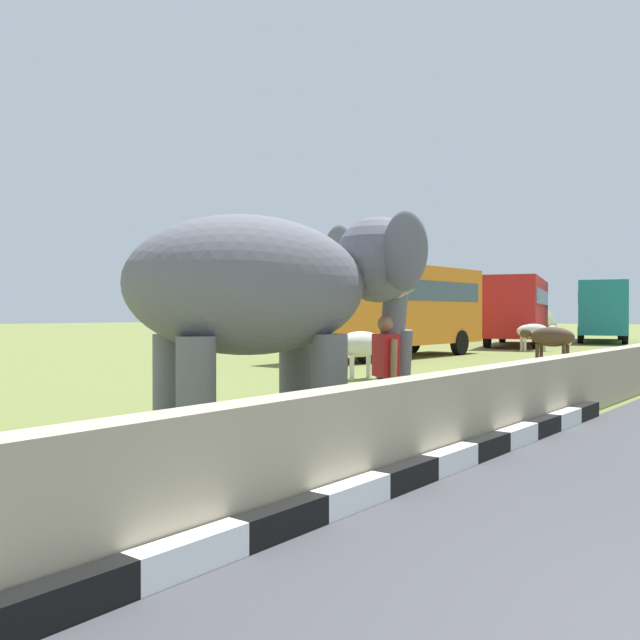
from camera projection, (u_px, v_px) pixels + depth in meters
The scene contains 11 objects.
striped_curb at pixel (239, 537), 4.71m from camera, with size 16.20×0.20×0.24m.
barrier_parapet at pixel (386, 432), 6.74m from camera, with size 28.00×0.36×1.00m, color tan.
elephant at pixel (277, 290), 8.38m from camera, with size 4.05×3.15×2.99m.
person_handler at pixel (386, 369), 9.21m from camera, with size 0.42×0.57×1.66m.
bus_orange at pixel (392, 303), 25.80m from camera, with size 9.91×2.85×3.50m.
bus_red at pixel (518, 306), 35.75m from camera, with size 10.05×5.18×3.50m.
bus_teal at pixel (602, 307), 40.66m from camera, with size 10.20×5.23×3.50m.
cow_near at pixel (359, 345), 17.24m from camera, with size 1.93×0.91×1.23m.
cow_mid at pixel (534, 332), 30.06m from camera, with size 1.65×1.62×1.23m.
cow_far at pixel (551, 338), 22.74m from camera, with size 0.64×1.89×1.23m.
hill_east at pixel (412, 330), 67.60m from camera, with size 33.49×26.79×11.70m.
Camera 1 is at (-3.68, 0.32, 1.68)m, focal length 38.00 mm.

